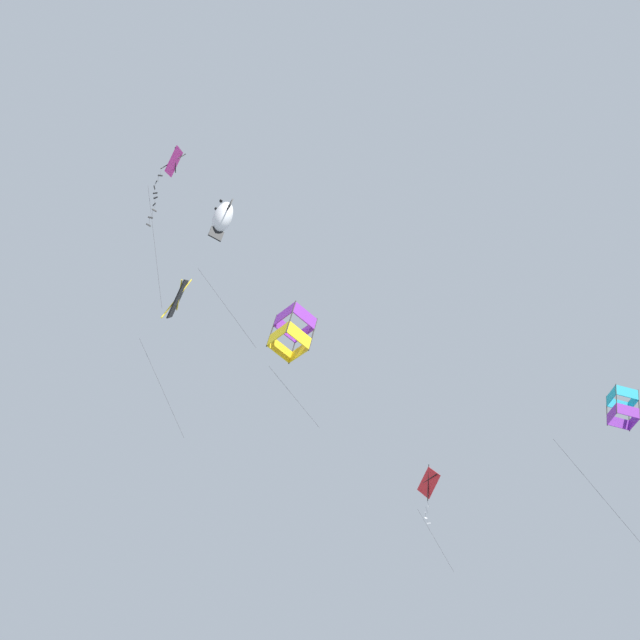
{
  "coord_description": "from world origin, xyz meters",
  "views": [
    {
      "loc": [
        -11.53,
        18.74,
        0.5
      ],
      "look_at": [
        1.18,
        0.31,
        18.75
      ],
      "focal_mm": 39.56,
      "sensor_mm": 36.0,
      "label": 1
    }
  ],
  "objects_px": {
    "kite_diamond_low_drifter": "(173,165)",
    "kite_diamond_upper_right": "(429,484)",
    "kite_box_near_right": "(623,408)",
    "kite_diamond_far_centre": "(178,299)",
    "kite_box_highest": "(292,332)",
    "kite_fish_mid_left": "(222,218)"
  },
  "relations": [
    {
      "from": "kite_box_near_right",
      "to": "kite_box_highest",
      "type": "height_order",
      "value": "kite_box_highest"
    },
    {
      "from": "kite_box_near_right",
      "to": "kite_diamond_low_drifter",
      "type": "distance_m",
      "value": 19.8
    },
    {
      "from": "kite_diamond_low_drifter",
      "to": "kite_diamond_far_centre",
      "type": "bearing_deg",
      "value": -34.14
    },
    {
      "from": "kite_box_near_right",
      "to": "kite_diamond_far_centre",
      "type": "xyz_separation_m",
      "value": [
        13.62,
        11.4,
        4.23
      ]
    },
    {
      "from": "kite_diamond_low_drifter",
      "to": "kite_diamond_far_centre",
      "type": "xyz_separation_m",
      "value": [
        2.98,
        -3.87,
        -2.53
      ]
    },
    {
      "from": "kite_box_highest",
      "to": "kite_diamond_far_centre",
      "type": "distance_m",
      "value": 5.52
    },
    {
      "from": "kite_box_highest",
      "to": "kite_diamond_far_centre",
      "type": "height_order",
      "value": "kite_box_highest"
    },
    {
      "from": "kite_box_near_right",
      "to": "kite_diamond_low_drifter",
      "type": "height_order",
      "value": "kite_diamond_low_drifter"
    },
    {
      "from": "kite_diamond_upper_right",
      "to": "kite_box_highest",
      "type": "height_order",
      "value": "kite_box_highest"
    },
    {
      "from": "kite_diamond_upper_right",
      "to": "kite_diamond_far_centre",
      "type": "height_order",
      "value": "kite_diamond_far_centre"
    },
    {
      "from": "kite_box_near_right",
      "to": "kite_diamond_upper_right",
      "type": "relative_size",
      "value": 1.51
    },
    {
      "from": "kite_box_near_right",
      "to": "kite_diamond_far_centre",
      "type": "height_order",
      "value": "kite_diamond_far_centre"
    },
    {
      "from": "kite_diamond_upper_right",
      "to": "kite_diamond_far_centre",
      "type": "bearing_deg",
      "value": 81.24
    },
    {
      "from": "kite_diamond_low_drifter",
      "to": "kite_fish_mid_left",
      "type": "bearing_deg",
      "value": -75.53
    },
    {
      "from": "kite_box_near_right",
      "to": "kite_diamond_upper_right",
      "type": "xyz_separation_m",
      "value": [
        8.43,
        0.36,
        -0.99
      ]
    },
    {
      "from": "kite_diamond_far_centre",
      "to": "kite_diamond_low_drifter",
      "type": "bearing_deg",
      "value": 146.83
    },
    {
      "from": "kite_box_near_right",
      "to": "kite_box_highest",
      "type": "bearing_deg",
      "value": 78.26
    },
    {
      "from": "kite_diamond_low_drifter",
      "to": "kite_diamond_upper_right",
      "type": "distance_m",
      "value": 16.95
    },
    {
      "from": "kite_diamond_low_drifter",
      "to": "kite_box_highest",
      "type": "relative_size",
      "value": 1.36
    },
    {
      "from": "kite_box_near_right",
      "to": "kite_diamond_far_centre",
      "type": "bearing_deg",
      "value": 89.41
    },
    {
      "from": "kite_box_near_right",
      "to": "kite_fish_mid_left",
      "type": "xyz_separation_m",
      "value": [
        10.46,
        12.53,
        6.16
      ]
    },
    {
      "from": "kite_box_near_right",
      "to": "kite_box_highest",
      "type": "distance_m",
      "value": 14.01
    }
  ]
}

